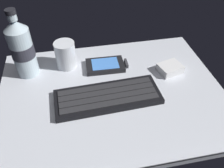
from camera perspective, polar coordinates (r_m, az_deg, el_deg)
ground_plane at (r=66.76cm, az=0.04°, el=-2.65°), size 64.00×48.00×2.80cm
keyboard at (r=63.73cm, az=-1.05°, el=-3.13°), size 29.41×12.14×1.70cm
handheld_device at (r=74.34cm, az=-1.21°, el=4.68°), size 12.97×7.97×1.50cm
juice_cup at (r=74.48cm, az=-11.36°, el=6.89°), size 6.40×6.40×8.50cm
water_bottle at (r=72.07cm, az=-21.37°, el=8.19°), size 6.73×6.73×20.80cm
charger_block at (r=74.56cm, az=14.14°, el=3.79°), size 8.22×7.23×2.40cm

